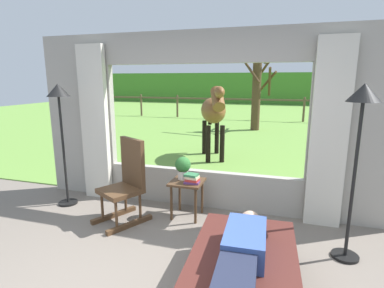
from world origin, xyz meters
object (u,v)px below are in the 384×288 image
(recliner_sofa, at_px, (241,284))
(side_table, at_px, (187,187))
(rocking_chair, at_px, (127,182))
(horse, at_px, (214,111))
(floor_lamp_left, at_px, (60,108))
(potted_plant, at_px, (183,166))
(pasture_tree, at_px, (257,92))
(reclining_person, at_px, (242,255))
(book_stack, at_px, (192,179))
(floor_lamp_right, at_px, (361,120))

(recliner_sofa, bearing_deg, side_table, 119.79)
(rocking_chair, bearing_deg, horse, 112.24)
(side_table, bearing_deg, floor_lamp_left, -176.41)
(potted_plant, distance_m, pasture_tree, 7.68)
(reclining_person, distance_m, book_stack, 1.74)
(recliner_sofa, distance_m, reclining_person, 0.31)
(reclining_person, relative_size, horse, 0.80)
(floor_lamp_left, distance_m, pasture_tree, 8.10)
(rocking_chair, xyz_separation_m, side_table, (0.75, 0.33, -0.12))
(recliner_sofa, relative_size, book_stack, 8.30)
(recliner_sofa, height_order, side_table, side_table)
(potted_plant, distance_m, floor_lamp_left, 1.98)
(horse, bearing_deg, side_table, 75.85)
(floor_lamp_left, relative_size, horse, 1.01)
(floor_lamp_right, bearing_deg, book_stack, 167.92)
(rocking_chair, xyz_separation_m, floor_lamp_right, (2.68, -0.13, 0.95))
(horse, distance_m, pasture_tree, 4.61)
(floor_lamp_left, height_order, floor_lamp_right, floor_lamp_right)
(reclining_person, distance_m, floor_lamp_left, 3.35)
(floor_lamp_left, relative_size, floor_lamp_right, 0.99)
(reclining_person, height_order, potted_plant, potted_plant)
(potted_plant, height_order, book_stack, potted_plant)
(recliner_sofa, height_order, floor_lamp_right, floor_lamp_right)
(potted_plant, relative_size, floor_lamp_right, 0.17)
(recliner_sofa, bearing_deg, reclining_person, -92.53)
(horse, bearing_deg, rocking_chair, 62.96)
(side_table, distance_m, book_stack, 0.19)
(book_stack, relative_size, horse, 0.12)
(recliner_sofa, bearing_deg, floor_lamp_right, 44.82)
(pasture_tree, bearing_deg, recliner_sofa, -85.50)
(side_table, height_order, floor_lamp_right, floor_lamp_right)
(side_table, xyz_separation_m, floor_lamp_left, (-1.90, -0.12, 1.05))
(book_stack, height_order, floor_lamp_right, floor_lamp_right)
(floor_lamp_left, height_order, pasture_tree, pasture_tree)
(rocking_chair, relative_size, floor_lamp_left, 0.61)
(recliner_sofa, height_order, rocking_chair, rocking_chair)
(reclining_person, bearing_deg, side_table, 118.96)
(side_table, relative_size, pasture_tree, 0.17)
(book_stack, distance_m, pasture_tree, 7.81)
(rocking_chair, bearing_deg, potted_plant, 59.05)
(reclining_person, distance_m, rocking_chair, 2.11)
(rocking_chair, distance_m, floor_lamp_right, 2.85)
(rocking_chair, bearing_deg, recliner_sofa, -6.19)
(recliner_sofa, bearing_deg, book_stack, 118.35)
(recliner_sofa, xyz_separation_m, reclining_person, (0.00, -0.05, 0.30))
(side_table, xyz_separation_m, horse, (-0.35, 3.13, 0.73))
(side_table, xyz_separation_m, book_stack, (0.09, -0.06, 0.16))
(pasture_tree, bearing_deg, horse, -97.34)
(side_table, bearing_deg, potted_plant, 143.13)
(recliner_sofa, xyz_separation_m, horse, (-1.31, 4.65, 0.94))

